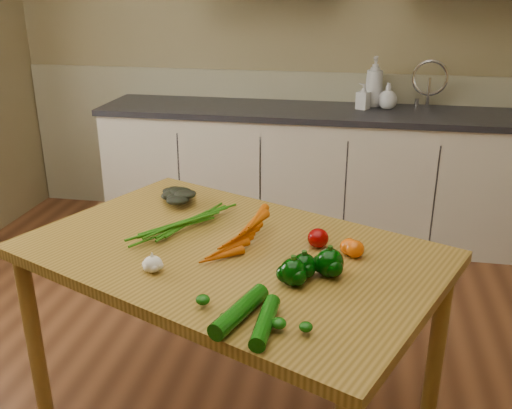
{
  "coord_description": "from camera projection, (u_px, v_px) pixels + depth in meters",
  "views": [
    {
      "loc": [
        0.55,
        -1.62,
        1.7
      ],
      "look_at": [
        0.16,
        0.45,
        0.87
      ],
      "focal_mm": 40.0,
      "sensor_mm": 36.0,
      "label": 1
    }
  ],
  "objects": [
    {
      "name": "counter_run",
      "position": [
        309.0,
        171.0,
        4.0
      ],
      "size": [
        2.84,
        0.64,
        1.14
      ],
      "color": "beige",
      "rests_on": "ground"
    },
    {
      "name": "room",
      "position": [
        194.0,
        126.0,
        1.9
      ],
      "size": [
        4.04,
        5.04,
        2.64
      ],
      "color": "brown",
      "rests_on": "ground"
    },
    {
      "name": "pepper_a",
      "position": [
        304.0,
        266.0,
        1.86
      ],
      "size": [
        0.08,
        0.08,
        0.08
      ],
      "primitive_type": "sphere",
      "color": "black",
      "rests_on": "table"
    },
    {
      "name": "zucchini_b",
      "position": [
        239.0,
        311.0,
        1.63
      ],
      "size": [
        0.13,
        0.26,
        0.05
      ],
      "primitive_type": "cylinder",
      "rotation": [
        1.57,
        0.0,
        -0.33
      ],
      "color": "#0A4507",
      "rests_on": "table"
    },
    {
      "name": "soap_bottle_b",
      "position": [
        363.0,
        96.0,
        3.8
      ],
      "size": [
        0.1,
        0.1,
        0.17
      ],
      "primitive_type": "imported",
      "rotation": [
        0.0,
        0.0,
        4.25
      ],
      "color": "silver",
      "rests_on": "counter_run"
    },
    {
      "name": "leafy_greens",
      "position": [
        177.0,
        190.0,
        2.5
      ],
      "size": [
        0.21,
        0.19,
        0.11
      ],
      "primitive_type": null,
      "color": "black",
      "rests_on": "table"
    },
    {
      "name": "soap_bottle_c",
      "position": [
        388.0,
        96.0,
        3.82
      ],
      "size": [
        0.16,
        0.16,
        0.17
      ],
      "primitive_type": "imported",
      "rotation": [
        0.0,
        0.0,
        3.4
      ],
      "color": "silver",
      "rests_on": "counter_run"
    },
    {
      "name": "tomato_b",
      "position": [
        349.0,
        247.0,
        2.02
      ],
      "size": [
        0.07,
        0.07,
        0.06
      ],
      "primitive_type": "ellipsoid",
      "color": "#DF5205",
      "rests_on": "table"
    },
    {
      "name": "zucchini_a",
      "position": [
        265.0,
        322.0,
        1.58
      ],
      "size": [
        0.05,
        0.23,
        0.05
      ],
      "primitive_type": "cylinder",
      "rotation": [
        1.57,
        0.0,
        -0.02
      ],
      "color": "#0A4507",
      "rests_on": "table"
    },
    {
      "name": "soap_bottle_a",
      "position": [
        374.0,
        81.0,
        3.87
      ],
      "size": [
        0.15,
        0.15,
        0.33
      ],
      "primitive_type": "imported",
      "rotation": [
        0.0,
        0.0,
        6.11
      ],
      "color": "silver",
      "rests_on": "counter_run"
    },
    {
      "name": "pepper_b",
      "position": [
        329.0,
        263.0,
        1.87
      ],
      "size": [
        0.09,
        0.09,
        0.09
      ],
      "primitive_type": "sphere",
      "color": "black",
      "rests_on": "table"
    },
    {
      "name": "pepper_c",
      "position": [
        293.0,
        272.0,
        1.81
      ],
      "size": [
        0.09,
        0.09,
        0.09
      ],
      "primitive_type": "sphere",
      "color": "black",
      "rests_on": "table"
    },
    {
      "name": "tomato_a",
      "position": [
        318.0,
        238.0,
        2.08
      ],
      "size": [
        0.08,
        0.08,
        0.07
      ],
      "primitive_type": "ellipsoid",
      "color": "#7F0202",
      "rests_on": "table"
    },
    {
      "name": "carrot_bunch",
      "position": [
        223.0,
        232.0,
        2.12
      ],
      "size": [
        0.34,
        0.3,
        0.07
      ],
      "primitive_type": null,
      "rotation": [
        0.0,
        0.0,
        -0.41
      ],
      "color": "#C75204",
      "rests_on": "table"
    },
    {
      "name": "table",
      "position": [
        230.0,
        270.0,
        2.11
      ],
      "size": [
        1.73,
        1.46,
        0.79
      ],
      "rotation": [
        0.0,
        0.0,
        -0.41
      ],
      "color": "olive",
      "rests_on": "ground"
    },
    {
      "name": "tomato_c",
      "position": [
        355.0,
        249.0,
        2.0
      ],
      "size": [
        0.07,
        0.07,
        0.06
      ],
      "primitive_type": "ellipsoid",
      "color": "#DF5205",
      "rests_on": "table"
    },
    {
      "name": "garlic_bulb",
      "position": [
        153.0,
        264.0,
        1.9
      ],
      "size": [
        0.07,
        0.07,
        0.06
      ],
      "primitive_type": "ellipsoid",
      "color": "white",
      "rests_on": "table"
    }
  ]
}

